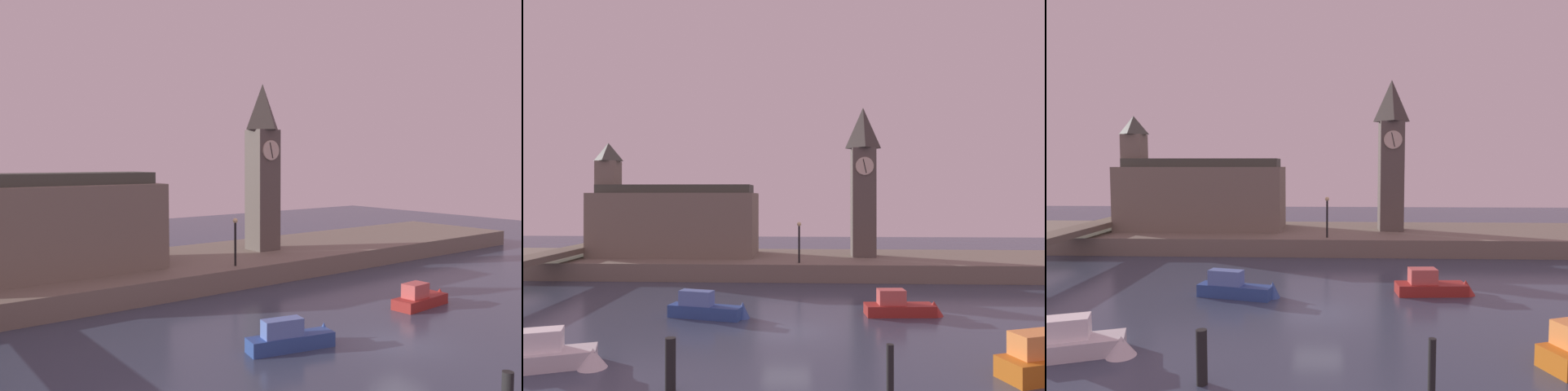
{
  "view_description": "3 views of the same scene",
  "coord_description": "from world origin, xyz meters",
  "views": [
    {
      "loc": [
        -21.6,
        -17.21,
        9.15
      ],
      "look_at": [
        3.85,
        16.61,
        6.43
      ],
      "focal_mm": 37.64,
      "sensor_mm": 36.0,
      "label": 1
    },
    {
      "loc": [
        0.9,
        -24.5,
        7.04
      ],
      "look_at": [
        -0.78,
        15.78,
        7.25
      ],
      "focal_mm": 32.13,
      "sensor_mm": 36.0,
      "label": 2
    },
    {
      "loc": [
        0.36,
        -22.86,
        7.66
      ],
      "look_at": [
        -1.23,
        16.88,
        4.99
      ],
      "focal_mm": 31.02,
      "sensor_mm": 36.0,
      "label": 3
    }
  ],
  "objects": [
    {
      "name": "boat_dinghy_red",
      "position": [
        7.05,
        3.72,
        0.49
      ],
      "size": [
        4.8,
        1.67,
        1.69
      ],
      "color": "maroon",
      "rests_on": "ground"
    },
    {
      "name": "parliament_hall",
      "position": [
        -11.91,
        20.41,
        4.9
      ],
      "size": [
        15.57,
        6.22,
        10.94
      ],
      "color": "slate",
      "rests_on": "far_embankment"
    },
    {
      "name": "mooring_post_right",
      "position": [
        3.85,
        -8.45,
        1.02
      ],
      "size": [
        0.25,
        0.25,
        2.04
      ],
      "primitive_type": "cylinder",
      "color": "black",
      "rests_on": "ground"
    },
    {
      "name": "clock_tower",
      "position": [
        6.56,
        19.95,
        8.85
      ],
      "size": [
        2.41,
        2.45,
        14.12
      ],
      "color": "#5B544C",
      "rests_on": "far_embankment"
    },
    {
      "name": "boat_ferry_white",
      "position": [
        -9.29,
        -5.56,
        0.53
      ],
      "size": [
        4.51,
        2.55,
        1.63
      ],
      "color": "silver",
      "rests_on": "ground"
    },
    {
      "name": "ground_plane",
      "position": [
        0.0,
        0.0,
        0.0
      ],
      "size": [
        120.0,
        120.0,
        0.0
      ],
      "primitive_type": "plane",
      "color": "#384256"
    },
    {
      "name": "streetlamp",
      "position": [
        0.53,
        15.28,
        3.71
      ],
      "size": [
        0.36,
        0.36,
        3.49
      ],
      "color": "black",
      "rests_on": "far_embankment"
    },
    {
      "name": "boat_tour_blue",
      "position": [
        -4.57,
        2.64,
        0.55
      ],
      "size": [
        5.04,
        2.04,
        1.75
      ],
      "color": "#2D4C93",
      "rests_on": "ground"
    },
    {
      "name": "mooring_post_left",
      "position": [
        -3.93,
        -7.76,
        0.98
      ],
      "size": [
        0.39,
        0.39,
        1.96
      ],
      "primitive_type": "cylinder",
      "color": "black",
      "rests_on": "ground"
    },
    {
      "name": "far_embankment",
      "position": [
        0.0,
        20.0,
        0.75
      ],
      "size": [
        70.0,
        12.0,
        1.5
      ],
      "primitive_type": "cube",
      "color": "slate",
      "rests_on": "ground"
    }
  ]
}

